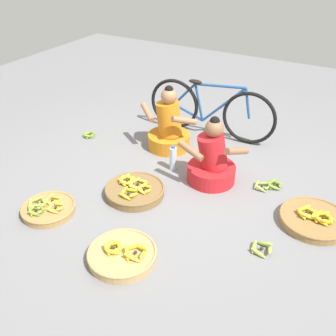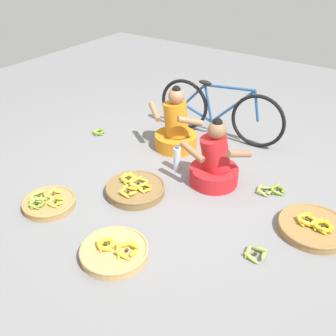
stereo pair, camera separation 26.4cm
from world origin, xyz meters
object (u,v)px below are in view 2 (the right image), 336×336
object	(u,v)px
bicycle_leaning	(219,111)
banana_basket_front_center	(314,227)
vendor_woman_front	(215,163)
banana_basket_front_right	(49,203)
loose_bananas_back_left	(255,253)
banana_basket_near_vendor	(135,189)
water_bottle	(177,159)
loose_bananas_mid_left	(272,190)
vendor_woman_behind	(176,129)
loose_bananas_mid_right	(99,132)
banana_basket_front_left	(114,251)

from	to	relation	value
bicycle_leaning	banana_basket_front_center	size ratio (longest dim) A/B	2.68
vendor_woman_front	banana_basket_front_right	bearing A→B (deg)	-131.62
banana_basket_front_right	loose_bananas_back_left	distance (m)	2.03
banana_basket_near_vendor	water_bottle	bearing A→B (deg)	80.39
loose_bananas_mid_left	vendor_woman_behind	bearing A→B (deg)	169.80
vendor_woman_front	banana_basket_front_center	size ratio (longest dim) A/B	1.19
loose_bananas_mid_right	vendor_woman_behind	bearing A→B (deg)	13.86
vendor_woman_behind	loose_bananas_back_left	size ratio (longest dim) A/B	4.17
bicycle_leaning	loose_bananas_back_left	distance (m)	2.21
loose_bananas_mid_right	loose_bananas_mid_left	size ratio (longest dim) A/B	0.65
vendor_woman_behind	loose_bananas_mid_right	size ratio (longest dim) A/B	4.43
loose_bananas_mid_right	water_bottle	size ratio (longest dim) A/B	0.61
bicycle_leaning	banana_basket_front_right	xyz separation A→B (m)	(-0.67, -2.26, -0.31)
banana_basket_front_center	vendor_woman_front	bearing A→B (deg)	170.45
banana_basket_front_left	water_bottle	bearing A→B (deg)	102.06
banana_basket_near_vendor	water_bottle	world-z (taller)	water_bottle
vendor_woman_behind	water_bottle	size ratio (longest dim) A/B	2.70
vendor_woman_front	loose_bananas_mid_right	world-z (taller)	vendor_woman_front
loose_bananas_back_left	loose_bananas_mid_left	bearing A→B (deg)	103.30
vendor_woman_behind	loose_bananas_mid_left	world-z (taller)	vendor_woman_behind
bicycle_leaning	banana_basket_near_vendor	bearing A→B (deg)	-93.78
vendor_woman_front	loose_bananas_back_left	world-z (taller)	vendor_woman_front
bicycle_leaning	water_bottle	xyz separation A→B (m)	(0.00, -0.98, -0.22)
banana_basket_front_center	loose_bananas_mid_left	size ratio (longest dim) A/B	2.29
vendor_woman_behind	loose_bananas_mid_left	xyz separation A→B (m)	(1.36, -0.24, -0.23)
vendor_woman_front	banana_basket_front_center	world-z (taller)	vendor_woman_front
bicycle_leaning	banana_basket_front_right	world-z (taller)	bicycle_leaning
vendor_woman_behind	loose_bananas_mid_right	bearing A→B (deg)	-166.14
banana_basket_front_left	banana_basket_front_right	xyz separation A→B (m)	(-0.98, 0.16, -0.00)
banana_basket_front_center	banana_basket_front_right	world-z (taller)	banana_basket_front_center
loose_bananas_mid_left	water_bottle	bearing A→B (deg)	-170.52
loose_bananas_mid_right	loose_bananas_back_left	bearing A→B (deg)	-19.62
banana_basket_front_left	loose_bananas_mid_right	world-z (taller)	banana_basket_front_left
vendor_woman_front	loose_bananas_mid_left	size ratio (longest dim) A/B	2.72
loose_bananas_mid_right	water_bottle	bearing A→B (deg)	-6.88
water_bottle	loose_bananas_back_left	bearing A→B (deg)	-31.06
banana_basket_front_left	loose_bananas_mid_right	distance (m)	2.30
banana_basket_front_left	banana_basket_front_center	world-z (taller)	banana_basket_front_left
bicycle_leaning	banana_basket_front_center	world-z (taller)	bicycle_leaning
vendor_woman_front	loose_bananas_mid_right	xyz separation A→B (m)	(-1.81, 0.16, -0.21)
vendor_woman_behind	loose_bananas_back_left	distance (m)	2.00
banana_basket_front_right	bicycle_leaning	bearing A→B (deg)	73.40
banana_basket_front_right	banana_basket_front_center	bearing A→B (deg)	25.75
loose_bananas_mid_left	loose_bananas_back_left	size ratio (longest dim) A/B	1.44
bicycle_leaning	water_bottle	size ratio (longest dim) A/B	5.70
bicycle_leaning	banana_basket_front_left	bearing A→B (deg)	-82.75
banana_basket_front_right	vendor_woman_front	bearing A→B (deg)	48.38
vendor_woman_front	bicycle_leaning	xyz separation A→B (m)	(-0.47, 0.98, 0.12)
vendor_woman_front	banana_basket_front_center	xyz separation A→B (m)	(1.13, -0.19, -0.19)
banana_basket_front_right	loose_bananas_mid_left	bearing A→B (deg)	40.03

